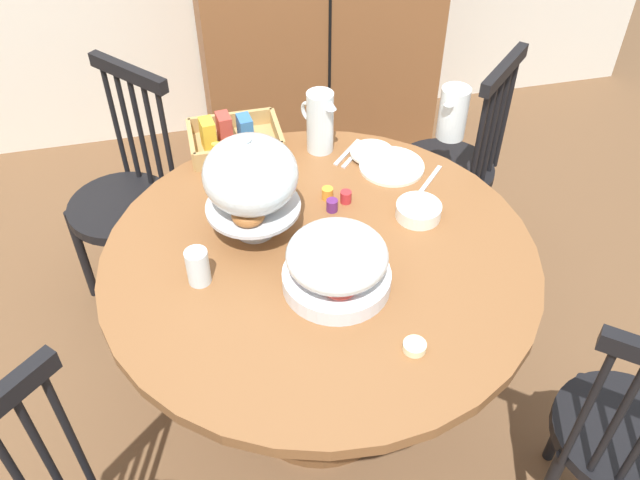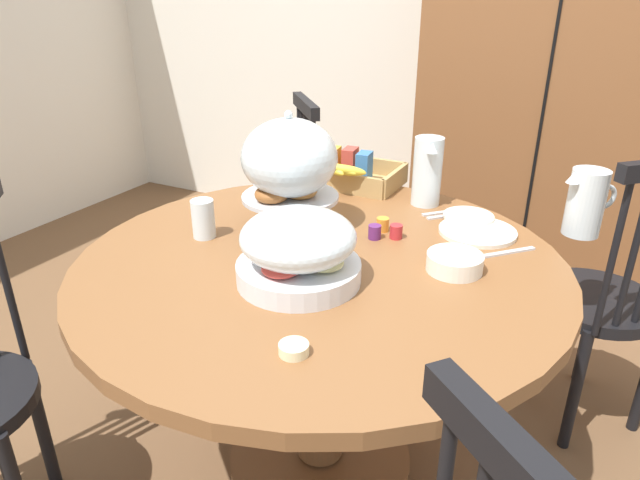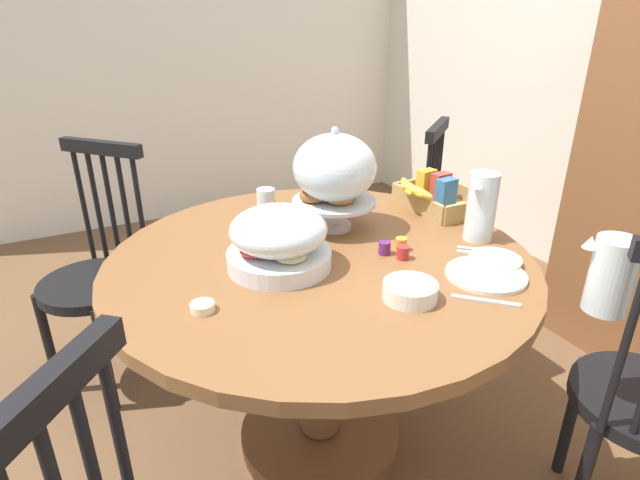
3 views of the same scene
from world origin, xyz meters
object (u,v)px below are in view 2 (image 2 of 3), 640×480
(cereal_bowl, at_px, (454,263))
(drinking_glass, at_px, (203,219))
(dining_table, at_px, (320,321))
(windsor_chair_facing_door, at_px, (601,304))
(milk_pitcher, at_px, (585,205))
(orange_juice_pitcher, at_px, (427,174))
(butter_dish, at_px, (294,349))
(wooden_armoire, at_px, (554,85))
(windsor_chair_far_side, at_px, (276,223))
(fruit_platter_covered, at_px, (298,249))
(china_plate_small, at_px, (469,216))
(china_plate_large, at_px, (477,231))
(cereal_basket, at_px, (352,173))
(pastry_stand_with_dome, at_px, (289,162))

(cereal_bowl, bearing_deg, drinking_glass, -170.01)
(dining_table, distance_m, windsor_chair_facing_door, 0.94)
(dining_table, bearing_deg, milk_pitcher, 39.17)
(orange_juice_pitcher, xyz_separation_m, butter_dish, (0.03, -0.91, -0.09))
(milk_pitcher, relative_size, cereal_bowl, 1.36)
(windsor_chair_facing_door, bearing_deg, milk_pitcher, -123.97)
(wooden_armoire, height_order, dining_table, wooden_armoire)
(windsor_chair_far_side, distance_m, drinking_glass, 0.87)
(dining_table, distance_m, windsor_chair_far_side, 0.94)
(fruit_platter_covered, height_order, china_plate_small, fruit_platter_covered)
(windsor_chair_far_side, xyz_separation_m, china_plate_small, (0.88, -0.30, 0.30))
(cereal_bowl, bearing_deg, fruit_platter_covered, -144.81)
(china_plate_large, bearing_deg, drinking_glass, -150.79)
(dining_table, relative_size, cereal_basket, 4.05)
(windsor_chair_far_side, xyz_separation_m, fruit_platter_covered, (0.61, -0.87, 0.37))
(windsor_chair_far_side, relative_size, butter_dish, 16.25)
(windsor_chair_facing_door, bearing_deg, fruit_platter_covered, -131.40)
(wooden_armoire, height_order, cereal_basket, wooden_armoire)
(windsor_chair_far_side, relative_size, china_plate_large, 4.43)
(pastry_stand_with_dome, distance_m, orange_juice_pitcher, 0.48)
(wooden_armoire, height_order, butter_dish, wooden_armoire)
(wooden_armoire, relative_size, dining_table, 1.53)
(orange_juice_pitcher, xyz_separation_m, cereal_bowl, (0.21, -0.42, -0.08))
(windsor_chair_far_side, bearing_deg, windsor_chair_facing_door, -4.22)
(pastry_stand_with_dome, bearing_deg, fruit_platter_covered, -56.41)
(milk_pitcher, bearing_deg, pastry_stand_with_dome, -155.66)
(dining_table, bearing_deg, windsor_chair_far_side, 129.16)
(wooden_armoire, bearing_deg, windsor_chair_far_side, -137.75)
(windsor_chair_facing_door, distance_m, milk_pitcher, 0.42)
(windsor_chair_facing_door, relative_size, windsor_chair_far_side, 1.00)
(windsor_chair_far_side, bearing_deg, fruit_platter_covered, -54.96)
(wooden_armoire, distance_m, cereal_bowl, 1.52)
(fruit_platter_covered, xyz_separation_m, cereal_bowl, (0.32, 0.22, -0.06))
(dining_table, distance_m, milk_pitcher, 0.81)
(windsor_chair_facing_door, xyz_separation_m, pastry_stand_with_dome, (-0.86, -0.50, 0.49))
(dining_table, height_order, china_plate_large, china_plate_large)
(fruit_platter_covered, bearing_deg, windsor_chair_facing_door, 48.60)
(fruit_platter_covered, xyz_separation_m, cereal_basket, (-0.19, 0.71, -0.04))
(pastry_stand_with_dome, relative_size, cereal_basket, 1.09)
(windsor_chair_far_side, height_order, butter_dish, windsor_chair_far_side)
(cereal_bowl, relative_size, drinking_glass, 1.27)
(windsor_chair_far_side, xyz_separation_m, pastry_stand_with_dome, (0.42, -0.59, 0.49))
(orange_juice_pitcher, bearing_deg, drinking_glass, -130.96)
(windsor_chair_facing_door, distance_m, cereal_bowl, 0.73)
(fruit_platter_covered, height_order, milk_pitcher, milk_pitcher)
(cereal_basket, distance_m, china_plate_small, 0.48)
(windsor_chair_facing_door, relative_size, china_plate_large, 4.43)
(china_plate_large, bearing_deg, orange_juice_pitcher, 142.25)
(windsor_chair_facing_door, bearing_deg, drinking_glass, -147.46)
(windsor_chair_far_side, bearing_deg, butter_dish, -56.58)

